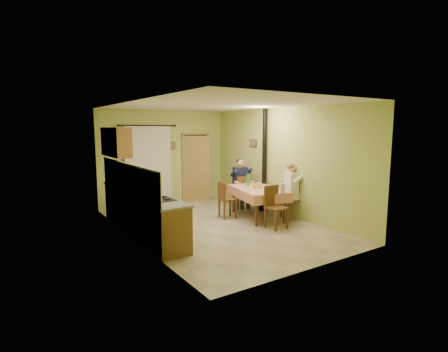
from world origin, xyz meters
TOP-DOWN VIEW (x-y plane):
  - floor at (0.00, 0.00)m, footprint 4.00×6.00m
  - room_shell at (0.00, 0.00)m, footprint 4.04×6.04m
  - kitchen_run at (-1.71, 0.40)m, footprint 0.64×3.64m
  - upper_cabinets at (-1.82, 1.70)m, footprint 0.35×1.40m
  - curtain at (-0.55, 2.90)m, footprint 1.70×0.07m
  - doorway at (1.03, 2.89)m, footprint 0.96×0.41m
  - dining_table at (1.27, 0.07)m, footprint 1.39×1.90m
  - tableware at (1.28, -0.02)m, footprint 0.67×1.66m
  - chair_far at (1.50, 1.12)m, footprint 0.45×0.45m
  - chair_near at (1.00, -0.92)m, footprint 0.42×0.42m
  - chair_right at (1.96, -0.46)m, footprint 0.56×0.56m
  - chair_left at (0.58, 0.47)m, footprint 0.42×0.42m
  - man_far at (1.50, 1.13)m, footprint 0.62×0.52m
  - man_right at (1.95, -0.46)m, footprint 0.56×0.64m
  - stove_flue at (1.90, 0.60)m, footprint 0.24×0.24m
  - picture_back at (0.25, 2.97)m, footprint 0.19×0.03m
  - picture_right at (1.97, 1.20)m, footprint 0.03×0.31m

SIDE VIEW (x-z plane):
  - floor at x=0.00m, z-range -0.01..0.01m
  - chair_left at x=0.58m, z-range -0.18..0.75m
  - chair_far at x=1.50m, z-range -0.18..0.76m
  - chair_near at x=1.00m, z-range -0.20..0.78m
  - chair_right at x=1.96m, z-range -0.21..0.80m
  - dining_table at x=1.27m, z-range 0.00..0.76m
  - kitchen_run at x=-1.71m, z-range -0.30..1.26m
  - tableware at x=1.28m, z-range 0.65..0.98m
  - man_far at x=1.50m, z-range 0.18..1.57m
  - man_right at x=1.95m, z-range 0.18..1.57m
  - stove_flue at x=1.90m, z-range -0.38..2.42m
  - doorway at x=1.03m, z-range -0.02..2.13m
  - curtain at x=-0.55m, z-range 0.15..2.37m
  - picture_back at x=0.25m, z-range 1.64..1.86m
  - room_shell at x=0.00m, z-range 0.41..3.23m
  - picture_right at x=1.97m, z-range 1.75..1.96m
  - upper_cabinets at x=-1.82m, z-range 1.60..2.30m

